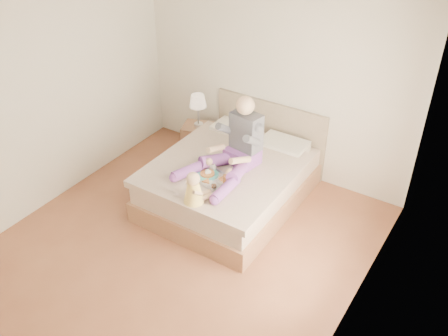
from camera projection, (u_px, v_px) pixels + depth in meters
The scene contains 7 objects.
room at pixel (185, 135), 5.08m from camera, with size 4.02×4.22×2.71m.
bed at pixel (233, 178), 6.53m from camera, with size 1.70×2.18×1.00m.
nightstand at pixel (198, 141), 7.45m from camera, with size 0.52×0.49×0.51m.
lamp at pixel (198, 103), 7.08m from camera, with size 0.24×0.24×0.50m.
adult at pixel (235, 148), 6.07m from camera, with size 0.78×1.17×0.93m.
tray at pixel (213, 177), 5.98m from camera, with size 0.52×0.45×0.13m.
baby at pixel (194, 190), 5.55m from camera, with size 0.31×0.34×0.39m.
Camera 1 is at (2.81, -3.48, 4.06)m, focal length 40.00 mm.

